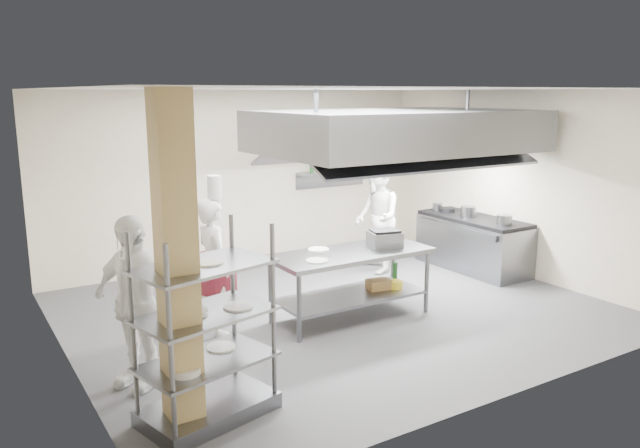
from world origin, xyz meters
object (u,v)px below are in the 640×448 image
chef_plating (134,302)px  pass_rack (205,325)px  stockpot (468,212)px  cooking_range (473,245)px  island (351,285)px  griddle (385,239)px  chef_line (377,218)px  chef_head (214,266)px

chef_plating → pass_rack: bearing=-7.9°
pass_rack → stockpot: size_ratio=6.95×
pass_rack → chef_plating: pass_rack is taller
cooking_range → chef_plating: 6.24m
island → pass_rack: pass_rack is taller
island → griddle: (0.55, -0.01, 0.56)m
pass_rack → stockpot: (5.65, 2.38, 0.09)m
chef_line → griddle: chef_line is taller
chef_plating → griddle: bearing=69.0°
chef_line → chef_plating: bearing=-42.4°
griddle → stockpot: griddle is taller
island → stockpot: 3.22m
chef_head → chef_line: (3.36, 1.14, 0.06)m
chef_head → chef_plating: bearing=124.9°
island → pass_rack: (-2.61, -1.46, 0.45)m
chef_plating → stockpot: chef_plating is taller
pass_rack → chef_head: 2.10m
chef_line → stockpot: chef_line is taller
chef_plating → stockpot: 6.18m
cooking_range → stockpot: bearing=128.9°
chef_head → cooking_range: bearing=-87.4°
island → pass_rack: bearing=-150.6°
stockpot → island: bearing=-163.2°
chef_head → griddle: chef_head is taller
griddle → pass_rack: bearing=-142.0°
griddle → chef_line: bearing=69.5°
cooking_range → stockpot: 0.58m
chef_head → griddle: size_ratio=4.10×
chef_head → stockpot: size_ratio=6.61×
cooking_range → chef_head: size_ratio=1.17×
griddle → stockpot: bearing=33.7°
island → cooking_range: size_ratio=1.08×
pass_rack → chef_head: bearing=51.9°
cooking_range → chef_plating: bearing=-167.8°
island → chef_plating: bearing=-170.8°
pass_rack → griddle: size_ratio=4.31×
cooking_range → island: bearing=-164.9°
pass_rack → chef_line: 5.22m
chef_line → chef_head: bearing=-47.8°
pass_rack → stockpot: bearing=9.2°
island → pass_rack: 3.02m
island → chef_line: size_ratio=1.18×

